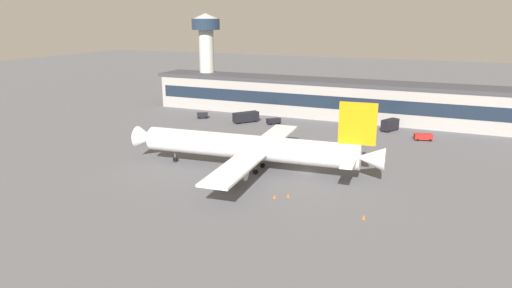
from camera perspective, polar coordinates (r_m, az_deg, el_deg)
ground_plane at (r=102.91m, az=6.20°, el=-3.54°), size 600.00×600.00×0.00m
terminal_building at (r=158.47m, az=12.89°, el=5.21°), size 151.14×14.51×12.61m
airliner at (r=102.52m, az=-0.41°, el=-0.43°), size 57.92×49.63×16.67m
control_tower at (r=180.16m, az=-6.10°, el=11.50°), size 10.53×10.53×34.49m
stair_truck at (r=145.16m, az=16.14°, el=2.33°), size 4.85×6.44×3.55m
baggage_tug at (r=158.27m, az=-6.56°, el=3.55°), size 4.11×3.58×1.85m
fuel_truck at (r=150.79m, az=-1.31°, el=3.37°), size 7.29×8.40×3.35m
belt_loader at (r=146.39m, az=12.78°, el=2.33°), size 6.43×5.22×1.95m
pushback_tractor at (r=137.12m, az=19.80°, el=0.88°), size 5.32×3.79×1.75m
follow_me_car at (r=148.65m, az=2.20°, el=2.87°), size 4.29×4.59×1.85m
traffic_cone_0 at (r=89.06m, az=3.96°, el=-6.31°), size 0.56×0.56×0.70m
traffic_cone_1 at (r=88.45m, az=2.27°, el=-6.45°), size 0.53×0.53×0.66m
traffic_cone_2 at (r=81.77m, az=13.07°, el=-8.72°), size 0.59×0.59×0.74m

